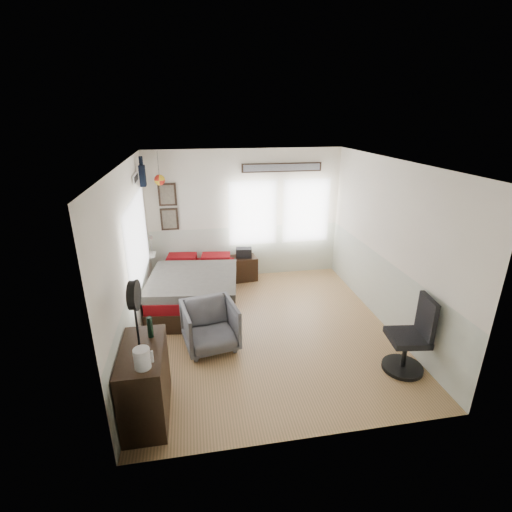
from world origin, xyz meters
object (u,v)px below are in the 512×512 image
Objects in this scene: bed at (195,288)px; armchair at (210,326)px; dresser at (145,382)px; task_chair at (411,341)px; nightstand at (244,268)px.

armchair reaches higher than bed.
task_chair reaches higher than dresser.
bed is at bearing 147.35° from task_chair.
nightstand is at bearing 49.97° from bed.
dresser is 3.48m from task_chair.
task_chair is at bearing 3.70° from dresser.
armchair is (0.81, 1.24, -0.09)m from dresser.
bed is 2.72m from dresser.
armchair is 0.71× the size of task_chair.
dresser reaches higher than armchair.
armchair is at bearing -116.28° from nightstand.
task_chair is at bearing -68.27° from nightstand.
nightstand is at bearing 125.79° from task_chair.
bed is 2.03× the size of task_chair.
dresser is 1.27× the size of armchair.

